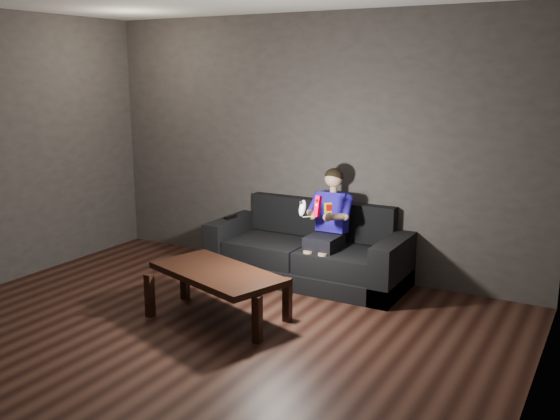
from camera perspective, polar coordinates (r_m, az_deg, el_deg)
The scene contains 9 objects.
floor at distance 4.93m, azimuth -10.68°, elevation -13.00°, with size 5.00×5.00×0.00m, color black.
back_wall at distance 6.59m, azimuth 2.92°, elevation 5.96°, with size 5.00×0.04×2.70m, color #363330.
right_wall at distance 3.48m, azimuth 21.79°, elevation -0.93°, with size 0.04×5.00×2.70m, color #363330.
sofa at distance 6.45m, azimuth 2.71°, elevation -4.13°, with size 2.04×0.88×0.79m.
child at distance 6.19m, azimuth 4.45°, elevation -0.75°, with size 0.45×0.55×1.10m.
wii_remote_red at distance 5.74m, azimuth 3.46°, elevation 0.35°, with size 0.06×0.08×0.20m.
nunchuk_white at distance 5.82m, azimuth 2.07°, elevation 0.18°, with size 0.09×0.11×0.16m.
wii_remote_black at distance 6.75m, azimuth -4.53°, elevation -0.63°, with size 0.06×0.17×0.03m.
coffee_table at distance 5.41m, azimuth -5.75°, elevation -6.09°, with size 1.34×0.95×0.44m.
Camera 1 is at (2.91, -3.37, 2.11)m, focal length 40.00 mm.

